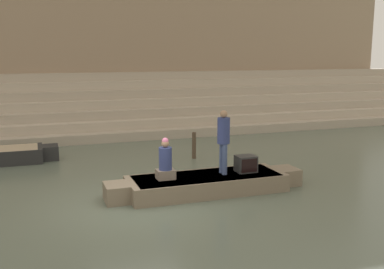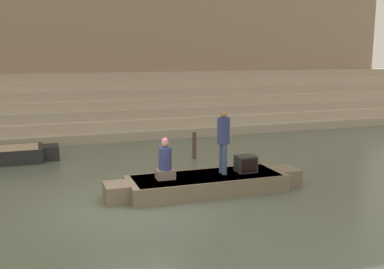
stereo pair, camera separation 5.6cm
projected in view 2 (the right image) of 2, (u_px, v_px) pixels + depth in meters
The scene contains 8 objects.
ground_plane at pixel (138, 205), 10.94m from camera, with size 120.00×120.00×0.00m, color #566051.
ghat_steps at pixel (88, 112), 20.66m from camera, with size 36.00×4.21×2.72m.
back_wall at pixel (81, 33), 21.96m from camera, with size 34.20×1.28×9.26m.
rowboat_main at pixel (207, 183), 11.95m from camera, with size 5.41×1.55×0.46m.
person_standing at pixel (223, 137), 11.92m from camera, with size 0.33×0.33×1.72m.
person_rowing at pixel (165, 162), 11.53m from camera, with size 0.47×0.37×1.08m.
tv_set at pixel (246, 164), 12.24m from camera, with size 0.54×0.44×0.45m.
mooring_post at pixel (194, 145), 15.73m from camera, with size 0.14×0.14×0.93m, color #473828.
Camera 2 is at (-2.14, -10.32, 3.66)m, focal length 42.00 mm.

